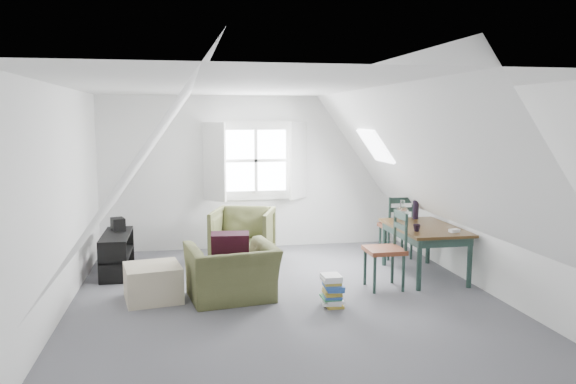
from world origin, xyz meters
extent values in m
plane|color=#515157|center=(0.00, 0.00, 0.00)|extent=(5.50, 5.50, 0.00)
plane|color=white|center=(0.00, 0.00, 2.50)|extent=(5.50, 5.50, 0.00)
plane|color=silver|center=(0.00, 2.75, 1.25)|extent=(5.00, 0.00, 5.00)
plane|color=silver|center=(0.00, -2.75, 1.25)|extent=(5.00, 0.00, 5.00)
plane|color=silver|center=(-2.50, 0.00, 1.25)|extent=(0.00, 5.50, 5.50)
plane|color=silver|center=(2.50, 0.00, 1.25)|extent=(0.00, 5.50, 5.50)
plane|color=white|center=(-1.55, 0.00, 1.78)|extent=(3.19, 5.50, 4.48)
plane|color=white|center=(1.55, 0.00, 1.78)|extent=(3.19, 5.50, 4.48)
cube|color=white|center=(0.00, 2.73, 1.45)|extent=(1.30, 0.04, 1.30)
cube|color=white|center=(-0.68, 2.57, 1.45)|extent=(0.35, 0.35, 1.25)
cube|color=white|center=(0.68, 2.57, 1.45)|extent=(0.35, 0.35, 1.25)
cube|color=white|center=(0.00, 2.72, 1.45)|extent=(1.00, 0.02, 1.00)
cube|color=white|center=(0.00, 2.70, 1.45)|extent=(1.08, 0.04, 0.05)
cube|color=white|center=(0.00, 2.70, 1.45)|extent=(0.05, 0.04, 1.08)
cube|color=white|center=(1.55, 1.30, 1.75)|extent=(0.35, 0.75, 0.47)
imported|color=#484B2A|center=(-0.63, 0.08, 0.00)|extent=(1.13, 1.03, 0.66)
imported|color=#484B2A|center=(-0.32, 1.82, 0.00)|extent=(1.09, 1.11, 0.81)
cube|color=#330D1D|center=(-0.63, 0.23, 0.57)|extent=(0.47, 0.30, 0.47)
cube|color=tan|center=(-1.55, 0.23, 0.21)|extent=(0.73, 0.73, 0.42)
cube|color=#37230F|center=(2.03, 0.61, 0.67)|extent=(0.83, 1.38, 0.04)
cube|color=#20362F|center=(2.03, 0.61, 0.60)|extent=(0.73, 1.29, 0.11)
cylinder|color=#20362F|center=(1.69, -0.01, 0.33)|extent=(0.06, 0.06, 0.65)
cylinder|color=#20362F|center=(2.37, -0.01, 0.33)|extent=(0.06, 0.06, 0.65)
cylinder|color=#20362F|center=(1.69, 1.22, 0.33)|extent=(0.06, 0.06, 0.65)
cylinder|color=#20362F|center=(2.37, 1.22, 0.33)|extent=(0.06, 0.06, 0.65)
sphere|color=silver|center=(1.88, 1.06, 0.80)|extent=(0.20, 0.20, 0.20)
cylinder|color=silver|center=(1.88, 1.06, 0.93)|extent=(0.06, 0.06, 0.11)
cylinder|color=black|center=(2.13, 1.16, 0.82)|extent=(0.09, 0.09, 0.27)
cylinder|color=#3F2D1E|center=(2.13, 1.16, 1.12)|extent=(0.03, 0.06, 0.48)
cylinder|color=#3F2D1E|center=(2.15, 1.17, 1.12)|extent=(0.05, 0.07, 0.48)
cylinder|color=#3F2D1E|center=(2.12, 1.14, 1.12)|extent=(0.06, 0.08, 0.47)
imported|color=black|center=(1.78, 0.31, 0.69)|extent=(0.12, 0.12, 0.09)
cube|color=white|center=(2.23, 0.16, 0.71)|extent=(0.14, 0.11, 0.04)
cube|color=brown|center=(2.03, 1.66, 0.49)|extent=(0.45, 0.45, 0.05)
cylinder|color=#20362F|center=(2.22, 1.85, 0.23)|extent=(0.04, 0.04, 0.46)
cylinder|color=#20362F|center=(2.22, 1.48, 0.23)|extent=(0.04, 0.04, 0.46)
cylinder|color=#20362F|center=(1.85, 1.85, 0.23)|extent=(0.04, 0.04, 0.46)
cylinder|color=#20362F|center=(1.85, 1.48, 0.23)|extent=(0.04, 0.04, 0.46)
cylinder|color=#20362F|center=(2.22, 1.46, 0.72)|extent=(0.04, 0.04, 0.49)
cylinder|color=#20362F|center=(1.85, 1.46, 0.72)|extent=(0.04, 0.04, 0.49)
cube|color=#20362F|center=(2.03, 1.46, 0.92)|extent=(0.37, 0.03, 0.09)
cube|color=#20362F|center=(2.03, 1.46, 0.78)|extent=(0.37, 0.03, 0.06)
cube|color=brown|center=(1.30, 0.17, 0.49)|extent=(0.46, 0.46, 0.05)
cylinder|color=#20362F|center=(1.11, 0.35, 0.24)|extent=(0.04, 0.04, 0.47)
cylinder|color=#20362F|center=(1.48, 0.35, 0.24)|extent=(0.04, 0.04, 0.47)
cylinder|color=#20362F|center=(1.11, -0.02, 0.24)|extent=(0.04, 0.04, 0.47)
cylinder|color=#20362F|center=(1.48, -0.02, 0.24)|extent=(0.04, 0.04, 0.47)
cylinder|color=#20362F|center=(1.50, 0.35, 0.73)|extent=(0.04, 0.04, 0.49)
cylinder|color=#20362F|center=(1.50, -0.02, 0.73)|extent=(0.04, 0.04, 0.49)
cube|color=#20362F|center=(1.50, 0.17, 0.93)|extent=(0.03, 0.37, 0.09)
cube|color=#20362F|center=(1.50, 0.17, 0.79)|extent=(0.03, 0.37, 0.07)
cube|color=black|center=(-2.10, 1.50, 0.01)|extent=(0.36, 1.09, 0.03)
cube|color=black|center=(-2.10, 1.50, 0.27)|extent=(0.36, 1.09, 0.03)
cube|color=black|center=(-2.10, 1.50, 0.55)|extent=(0.36, 1.09, 0.03)
cube|color=black|center=(-2.10, 0.97, 0.27)|extent=(0.36, 0.03, 0.55)
cube|color=black|center=(-2.10, 2.03, 0.27)|extent=(0.36, 0.03, 0.55)
cube|color=#264C99|center=(-2.10, 1.18, 0.11)|extent=(0.16, 0.18, 0.20)
cube|color=red|center=(-2.10, 1.59, 0.11)|extent=(0.16, 0.22, 0.20)
cube|color=white|center=(-2.10, 1.32, 0.38)|extent=(0.16, 0.20, 0.18)
cube|color=black|center=(-2.10, 1.75, 0.64)|extent=(0.23, 0.28, 0.19)
cube|color=#B29933|center=(0.49, -0.38, 0.02)|extent=(0.19, 0.25, 0.03)
cube|color=white|center=(0.47, -0.37, 0.05)|extent=(0.25, 0.28, 0.03)
cube|color=white|center=(0.50, -0.39, 0.08)|extent=(0.21, 0.27, 0.03)
cube|color=#337F4C|center=(0.45, -0.38, 0.11)|extent=(0.21, 0.26, 0.03)
cube|color=#264C99|center=(0.47, -0.40, 0.13)|extent=(0.22, 0.29, 0.02)
cube|color=#B29933|center=(0.47, -0.38, 0.15)|extent=(0.19, 0.25, 0.02)
cube|color=#B29933|center=(0.48, -0.36, 0.18)|extent=(0.22, 0.28, 0.03)
cube|color=#264C99|center=(0.50, -0.40, 0.21)|extent=(0.22, 0.29, 0.03)
cube|color=#264C99|center=(0.48, -0.40, 0.25)|extent=(0.23, 0.28, 0.03)
cube|color=#B29933|center=(0.48, -0.35, 0.28)|extent=(0.21, 0.26, 0.03)
cube|color=white|center=(0.47, -0.36, 0.31)|extent=(0.21, 0.24, 0.04)
cube|color=white|center=(0.47, -0.36, 0.35)|extent=(0.21, 0.25, 0.03)
camera|label=1|loc=(-1.16, -6.39, 2.15)|focal=35.00mm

